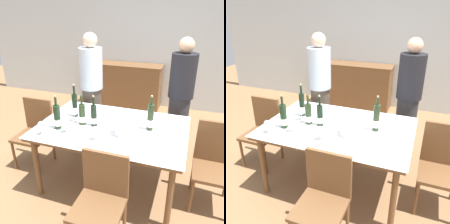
{
  "view_description": "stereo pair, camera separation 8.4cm",
  "coord_description": "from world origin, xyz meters",
  "views": [
    {
      "loc": [
        0.77,
        -2.23,
        2.02
      ],
      "look_at": [
        0.0,
        0.0,
        0.96
      ],
      "focal_mm": 38.0,
      "sensor_mm": 36.0,
      "label": 1
    },
    {
      "loc": [
        0.85,
        -2.2,
        2.02
      ],
      "look_at": [
        0.0,
        0.0,
        0.96
      ],
      "focal_mm": 38.0,
      "sensor_mm": 36.0,
      "label": 2
    }
  ],
  "objects": [
    {
      "name": "wine_bottle_4",
      "position": [
        0.41,
        0.07,
        0.92
      ],
      "size": [
        0.07,
        0.07,
        0.4
      ],
      "color": "#28381E",
      "rests_on": "dining_table"
    },
    {
      "name": "person_host",
      "position": [
        -0.6,
        0.82,
        0.85
      ],
      "size": [
        0.33,
        0.33,
        1.7
      ],
      "color": "#51473D",
      "rests_on": "ground_plane"
    },
    {
      "name": "ice_bucket",
      "position": [
        0.19,
        -0.12,
        0.87
      ],
      "size": [
        0.22,
        0.22,
        0.17
      ],
      "color": "white",
      "rests_on": "dining_table"
    },
    {
      "name": "wine_bottle_1",
      "position": [
        -0.55,
        -0.23,
        0.91
      ],
      "size": [
        0.08,
        0.08,
        0.39
      ],
      "color": "black",
      "rests_on": "dining_table"
    },
    {
      "name": "wine_glass_0",
      "position": [
        -0.46,
        -0.0,
        0.89
      ],
      "size": [
        0.09,
        0.09,
        0.16
      ],
      "color": "white",
      "rests_on": "dining_table"
    },
    {
      "name": "dining_table",
      "position": [
        0.0,
        0.0,
        0.71
      ],
      "size": [
        1.65,
        1.11,
        0.78
      ],
      "color": "brown",
      "rests_on": "ground_plane"
    },
    {
      "name": "wine_glass_2",
      "position": [
        -0.64,
        -0.41,
        0.88
      ],
      "size": [
        0.08,
        0.08,
        0.15
      ],
      "color": "white",
      "rests_on": "dining_table"
    },
    {
      "name": "chair_near_front",
      "position": [
        0.18,
        -0.79,
        0.52
      ],
      "size": [
        0.42,
        0.42,
        0.9
      ],
      "color": "brown",
      "rests_on": "ground_plane"
    },
    {
      "name": "ground_plane",
      "position": [
        0.0,
        0.0,
        0.0
      ],
      "size": [
        12.0,
        12.0,
        0.0
      ],
      "primitive_type": "plane",
      "color": "olive"
    },
    {
      "name": "person_guest_left",
      "position": [
        0.66,
        0.88,
        0.84
      ],
      "size": [
        0.33,
        0.33,
        1.68
      ],
      "color": "#2D2D33",
      "rests_on": "ground_plane"
    },
    {
      "name": "wine_bottle_2",
      "position": [
        -0.34,
        -0.05,
        0.89
      ],
      "size": [
        0.07,
        0.07,
        0.35
      ],
      "color": "#28381E",
      "rests_on": "dining_table"
    },
    {
      "name": "chair_left_end",
      "position": [
        -1.12,
        0.09,
        0.52
      ],
      "size": [
        0.42,
        0.42,
        0.9
      ],
      "color": "brown",
      "rests_on": "ground_plane"
    },
    {
      "name": "chair_right_end",
      "position": [
        1.12,
        0.09,
        0.52
      ],
      "size": [
        0.42,
        0.42,
        0.92
      ],
      "color": "brown",
      "rests_on": "ground_plane"
    },
    {
      "name": "sideboard_cabinet",
      "position": [
        -0.57,
        2.45,
        0.47
      ],
      "size": [
        1.57,
        0.46,
        0.93
      ],
      "color": "brown",
      "rests_on": "ground_plane"
    },
    {
      "name": "wine_glass_3",
      "position": [
        -0.07,
        -0.32,
        0.87
      ],
      "size": [
        0.09,
        0.09,
        0.14
      ],
      "color": "white",
      "rests_on": "dining_table"
    },
    {
      "name": "wine_bottle_0",
      "position": [
        -0.51,
        0.12,
        0.91
      ],
      "size": [
        0.07,
        0.07,
        0.41
      ],
      "color": "black",
      "rests_on": "dining_table"
    },
    {
      "name": "wine_bottle_3",
      "position": [
        -0.2,
        -0.04,
        0.9
      ],
      "size": [
        0.07,
        0.07,
        0.36
      ],
      "color": "black",
      "rests_on": "dining_table"
    },
    {
      "name": "back_wall",
      "position": [
        0.0,
        2.74,
        1.4
      ],
      "size": [
        8.0,
        0.1,
        2.8
      ],
      "color": "silver",
      "rests_on": "ground_plane"
    },
    {
      "name": "wine_glass_1",
      "position": [
        -0.43,
        -0.29,
        0.87
      ],
      "size": [
        0.08,
        0.08,
        0.14
      ],
      "color": "white",
      "rests_on": "dining_table"
    }
  ]
}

